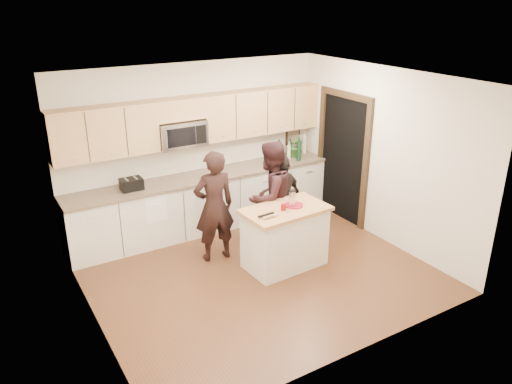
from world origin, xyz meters
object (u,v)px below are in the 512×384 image
toaster (131,184)px  woman_center (270,197)px  woman_left (214,206)px  woman_right (282,201)px  island (285,237)px

toaster → woman_center: 2.08m
woman_left → woman_right: woman_left is taller
island → woman_left: 1.10m
island → woman_right: bearing=57.0°
woman_left → woman_right: bearing=176.6°
toaster → woman_left: woman_left is taller
toaster → woman_left: 1.33m
island → woman_left: (-0.75, 0.71, 0.38)m
woman_left → woman_center: bearing=175.8°
woman_center → island: bearing=62.9°
island → toaster: (-1.63, 1.70, 0.57)m
woman_center → woman_right: bearing=158.8°
woman_center → woman_right: (0.21, -0.02, -0.11)m
island → toaster: size_ratio=3.85×
island → woman_right: (0.32, 0.55, 0.29)m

